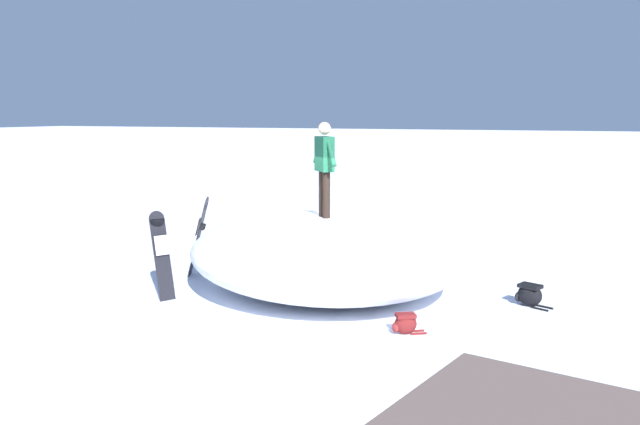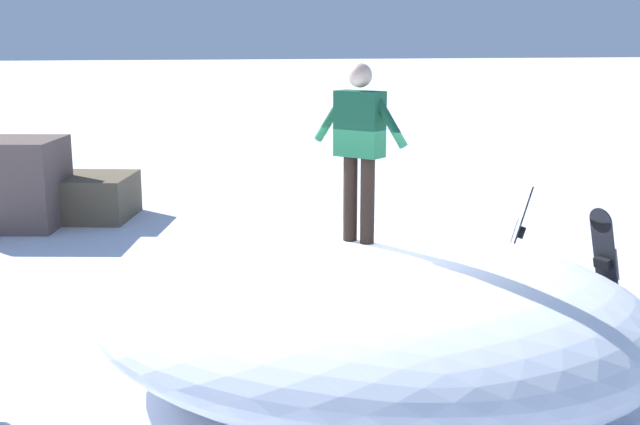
{
  "view_description": "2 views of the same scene",
  "coord_description": "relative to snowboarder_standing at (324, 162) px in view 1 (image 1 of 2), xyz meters",
  "views": [
    {
      "loc": [
        -4.53,
        11.17,
        3.29
      ],
      "look_at": [
        0.17,
        -0.22,
        1.44
      ],
      "focal_mm": 37.34,
      "sensor_mm": 36.0,
      "label": 1
    },
    {
      "loc": [
        -1.95,
        -7.59,
        3.37
      ],
      "look_at": [
        -0.38,
        -0.19,
        1.72
      ],
      "focal_mm": 45.12,
      "sensor_mm": 36.0,
      "label": 2
    }
  ],
  "objects": [
    {
      "name": "snow_mound",
      "position": [
        0.05,
        -0.09,
        -1.7
      ],
      "size": [
        7.53,
        7.46,
        1.38
      ],
      "primitive_type": "ellipsoid",
      "rotation": [
        0.0,
        0.0,
        0.85
      ],
      "color": "white",
      "rests_on": "ground"
    },
    {
      "name": "snowboard_primary_upright",
      "position": [
        2.75,
        -0.03,
        -1.55
      ],
      "size": [
        0.51,
        0.41,
        1.63
      ],
      "color": "black",
      "rests_on": "ground"
    },
    {
      "name": "backpack_near",
      "position": [
        -3.66,
        -0.36,
        -2.2
      ],
      "size": [
        0.68,
        0.47,
        0.39
      ],
      "color": "black",
      "rests_on": "ground"
    },
    {
      "name": "snowboarder_standing",
      "position": [
        0.0,
        0.0,
        0.0
      ],
      "size": [
        0.78,
        0.83,
        1.75
      ],
      "color": "black",
      "rests_on": "snow_mound"
    },
    {
      "name": "backpack_far",
      "position": [
        -2.07,
        1.89,
        -2.23
      ],
      "size": [
        0.53,
        0.42,
        0.32
      ],
      "color": "maroon",
      "rests_on": "ground"
    },
    {
      "name": "ground",
      "position": [
        -0.03,
        0.09,
        -2.4
      ],
      "size": [
        240.0,
        240.0,
        0.0
      ],
      "primitive_type": "plane",
      "color": "white"
    },
    {
      "name": "snowboard_secondary_upright",
      "position": [
        2.48,
        1.62,
        -1.59
      ],
      "size": [
        0.51,
        0.46,
        1.56
      ],
      "color": "black",
      "rests_on": "ground"
    }
  ]
}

